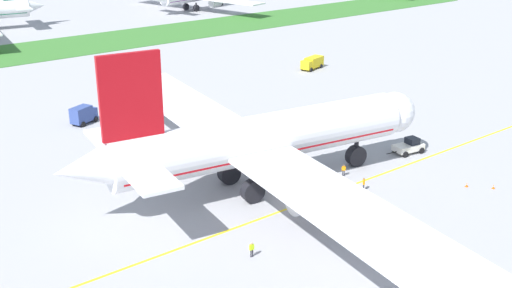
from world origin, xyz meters
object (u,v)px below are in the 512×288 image
ground_crew_wingwalker_starboard (344,169)px  service_truck_fuel_bowser (157,87)px  ground_crew_marshaller_front (364,183)px  traffic_cone_near_nose (467,185)px  service_truck_baggage_loader (312,63)px  pushback_tug (409,146)px  service_truck_catering_van (83,114)px  ground_crew_wingwalker_port (252,248)px  airliner_foreground (258,140)px  traffic_cone_port_wing (493,187)px

ground_crew_wingwalker_starboard → service_truck_fuel_bowser: service_truck_fuel_bowser is taller
ground_crew_marshaller_front → traffic_cone_near_nose: ground_crew_marshaller_front is taller
ground_crew_marshaller_front → service_truck_baggage_loader: size_ratio=0.27×
pushback_tug → traffic_cone_near_nose: pushback_tug is taller
ground_crew_marshaller_front → service_truck_catering_van: size_ratio=0.35×
ground_crew_marshaller_front → service_truck_catering_van: bearing=109.9°
traffic_cone_near_nose → service_truck_fuel_bowser: service_truck_fuel_bowser is taller
service_truck_baggage_loader → service_truck_fuel_bowser: size_ratio=1.01×
ground_crew_wingwalker_starboard → traffic_cone_near_nose: size_ratio=2.77×
ground_crew_wingwalker_port → service_truck_catering_van: service_truck_catering_van is taller
ground_crew_marshaller_front → traffic_cone_near_nose: size_ratio=2.98×
pushback_tug → airliner_foreground: bearing=171.1°
airliner_foreground → ground_crew_wingwalker_port: bearing=-130.6°
ground_crew_wingwalker_port → ground_crew_wingwalker_starboard: (22.29, 8.83, -0.05)m
ground_crew_wingwalker_port → ground_crew_marshaller_front: size_ratio=0.98×
pushback_tug → traffic_cone_near_nose: bearing=-106.3°
airliner_foreground → ground_crew_marshaller_front: 14.39m
ground_crew_marshaller_front → service_truck_catering_van: (-16.71, 46.28, 0.54)m
pushback_tug → service_truck_fuel_bowser: (-13.62, 48.67, 0.56)m
ground_crew_wingwalker_port → traffic_cone_near_nose: bearing=-6.0°
service_truck_catering_van → ground_crew_wingwalker_starboard: bearing=-66.6°
pushback_tug → service_truck_fuel_bowser: 50.54m
airliner_foreground → service_truck_fuel_bowser: size_ratio=11.97×
ground_crew_marshaller_front → traffic_cone_port_wing: (13.34, -9.85, -0.77)m
ground_crew_wingwalker_starboard → traffic_cone_near_nose: ground_crew_wingwalker_starboard is taller
traffic_cone_near_nose → service_truck_fuel_bowser: bearing=99.3°
airliner_foreground → traffic_cone_port_wing: 30.51m
ground_crew_wingwalker_port → traffic_cone_near_nose: ground_crew_wingwalker_port is taller
ground_crew_wingwalker_port → traffic_cone_near_nose: size_ratio=2.91×
airliner_foreground → ground_crew_wingwalker_port: size_ratio=45.47×
service_truck_catering_van → pushback_tug: bearing=-52.8°
traffic_cone_near_nose → service_truck_catering_van: size_ratio=0.12×
pushback_tug → ground_crew_marshaller_front: (-14.76, -4.87, 0.03)m
traffic_cone_near_nose → ground_crew_wingwalker_starboard: bearing=129.0°
ground_crew_wingwalker_port → traffic_cone_port_wing: (34.34, -5.79, -0.74)m
ground_crew_marshaller_front → traffic_cone_near_nose: 13.43m
traffic_cone_near_nose → service_truck_catering_van: 60.52m
pushback_tug → service_truck_catering_van: service_truck_catering_van is taller
ground_crew_marshaller_front → ground_crew_wingwalker_port: bearing=-169.1°
ground_crew_wingwalker_starboard → airliner_foreground: bearing=160.6°
ground_crew_marshaller_front → traffic_cone_near_nose: (11.17, -7.41, -0.77)m
ground_crew_wingwalker_port → service_truck_fuel_bowser: 61.70m
pushback_tug → ground_crew_marshaller_front: pushback_tug is taller
pushback_tug → ground_crew_wingwalker_starboard: 13.47m
airliner_foreground → traffic_cone_near_nose: 27.38m
pushback_tug → traffic_cone_near_nose: 12.81m
traffic_cone_near_nose → service_truck_baggage_loader: bearing=65.2°
ground_crew_marshaller_front → service_truck_fuel_bowser: 53.55m
ground_crew_wingwalker_starboard → traffic_cone_port_wing: (12.05, -14.62, -0.69)m
traffic_cone_near_nose → ground_crew_wingwalker_port: bearing=174.0°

